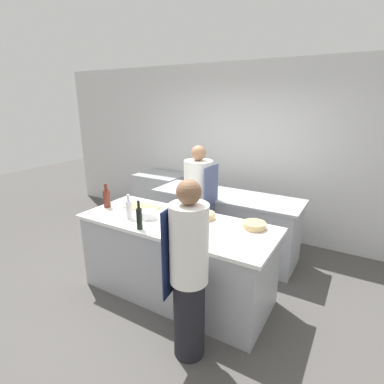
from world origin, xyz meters
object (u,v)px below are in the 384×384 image
at_px(bowl_wooden_salad, 149,215).
at_px(cup, 185,214).
at_px(bowl_mixing_large, 206,216).
at_px(bowl_prep_small, 254,225).
at_px(chef_at_stove, 198,207).
at_px(bottle_wine, 129,209).
at_px(oven_range, 161,198).
at_px(chef_at_prep_near, 189,273).
at_px(bottle_olive_oil, 139,218).
at_px(bottle_vinegar, 107,198).
at_px(bowl_ceramic_blue, 181,228).

distance_m(bowl_wooden_salad, cup, 0.40).
xyz_separation_m(bowl_mixing_large, bowl_prep_small, (0.57, 0.03, -0.00)).
height_order(chef_at_stove, bottle_wine, chef_at_stove).
relative_size(oven_range, bottle_wine, 3.18).
height_order(bowl_prep_small, cup, cup).
xyz_separation_m(oven_range, chef_at_stove, (1.36, -0.99, 0.37)).
height_order(bowl_wooden_salad, cup, cup).
bearing_deg(chef_at_prep_near, bottle_olive_oil, 60.00).
bearing_deg(oven_range, chef_at_prep_near, -49.43).
height_order(bottle_vinegar, bowl_wooden_salad, bottle_vinegar).
height_order(chef_at_prep_near, bowl_prep_small, chef_at_prep_near).
bearing_deg(chef_at_prep_near, bowl_mixing_large, 12.26).
xyz_separation_m(bottle_olive_oil, bowl_wooden_salad, (-0.10, 0.28, -0.08)).
height_order(bottle_vinegar, bowl_prep_small, bottle_vinegar).
bearing_deg(bottle_vinegar, bowl_prep_small, 9.92).
distance_m(chef_at_stove, bowl_wooden_salad, 0.87).
height_order(oven_range, chef_at_prep_near, chef_at_prep_near).
bearing_deg(bottle_olive_oil, bottle_vinegar, 158.53).
bearing_deg(cup, oven_range, 133.53).
bearing_deg(oven_range, chef_at_stove, -36.03).
relative_size(bowl_wooden_salad, cup, 2.02).
bearing_deg(bottle_olive_oil, chef_at_prep_near, -22.26).
bearing_deg(bowl_mixing_large, chef_at_stove, 126.73).
bearing_deg(bowl_wooden_salad, bottle_olive_oil, -70.64).
height_order(bottle_wine, bowl_wooden_salad, bottle_wine).
distance_m(bowl_ceramic_blue, cup, 0.36).
xyz_separation_m(bottle_olive_oil, cup, (0.24, 0.50, -0.08)).
distance_m(oven_range, bowl_ceramic_blue, 2.61).
xyz_separation_m(bottle_olive_oil, bottle_wine, (-0.30, 0.17, -0.01)).
xyz_separation_m(bottle_olive_oil, bottle_vinegar, (-0.79, 0.31, -0.00)).
bearing_deg(bottle_olive_oil, oven_range, 121.44).
bearing_deg(cup, bottle_olive_oil, -115.15).
relative_size(bottle_olive_oil, bowl_wooden_salad, 1.66).
bearing_deg(bowl_wooden_salad, oven_range, 123.07).
height_order(bottle_olive_oil, cup, bottle_olive_oil).
bearing_deg(bowl_mixing_large, bowl_prep_small, 2.88).
height_order(bottle_vinegar, bottle_wine, bottle_vinegar).
xyz_separation_m(oven_range, chef_at_prep_near, (2.09, -2.44, 0.37)).
distance_m(chef_at_prep_near, bowl_prep_small, 0.99).
relative_size(bottle_vinegar, cup, 3.27).
bearing_deg(oven_range, bottle_vinegar, -74.43).
height_order(oven_range, bowl_wooden_salad, bowl_wooden_salad).
bearing_deg(bowl_mixing_large, bowl_wooden_salad, -150.33).
bearing_deg(oven_range, bowl_wooden_salad, -56.93).
height_order(chef_at_stove, bowl_mixing_large, chef_at_stove).
xyz_separation_m(bowl_wooden_salad, cup, (0.34, 0.22, 0.00)).
distance_m(chef_at_stove, bottle_wine, 1.04).
xyz_separation_m(oven_range, bowl_mixing_large, (1.75, -1.52, 0.50)).
xyz_separation_m(bottle_olive_oil, bowl_ceramic_blue, (0.40, 0.19, -0.09)).
bearing_deg(bowl_prep_small, bowl_wooden_salad, -162.84).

